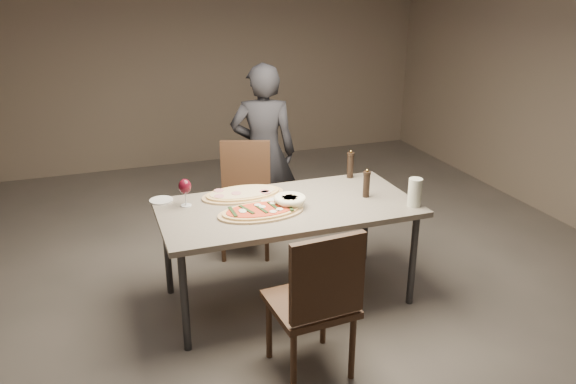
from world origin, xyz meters
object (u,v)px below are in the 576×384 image
object	(u,v)px
bread_basket	(290,201)
chair_near	(317,298)
dining_table	(288,213)
carafe	(415,192)
zucchini_pizza	(261,211)
pepper_mill_left	(366,184)
diner	(264,153)
chair_far	(245,191)
ham_pizza	(243,194)

from	to	relation	value
bread_basket	chair_near	xyz separation A→B (m)	(-0.14, -0.85, -0.25)
dining_table	carafe	distance (m)	0.90
zucchini_pizza	carafe	bearing A→B (deg)	-14.14
pepper_mill_left	carafe	distance (m)	0.36
chair_near	diner	bearing A→B (deg)	77.46
chair_near	carafe	bearing A→B (deg)	27.35
chair_far	zucchini_pizza	bearing A→B (deg)	99.12
ham_pizza	carafe	bearing A→B (deg)	-40.43
bread_basket	chair_near	distance (m)	0.90
zucchini_pizza	chair_far	xyz separation A→B (m)	(0.16, 1.00, -0.24)
ham_pizza	carafe	size ratio (longest dim) A/B	3.04
chair_far	diner	size ratio (longest dim) A/B	0.60
ham_pizza	bread_basket	distance (m)	0.40
zucchini_pizza	bread_basket	bearing A→B (deg)	8.61
zucchini_pizza	ham_pizza	size ratio (longest dim) A/B	0.98
bread_basket	chair_near	size ratio (longest dim) A/B	0.23
bread_basket	pepper_mill_left	distance (m)	0.59
diner	ham_pizza	bearing A→B (deg)	80.95
chair_near	ham_pizza	bearing A→B (deg)	91.62
ham_pizza	dining_table	bearing A→B (deg)	-60.22
bread_basket	diner	distance (m)	1.18
zucchini_pizza	carafe	world-z (taller)	carafe
pepper_mill_left	diner	size ratio (longest dim) A/B	0.13
ham_pizza	chair_near	bearing A→B (deg)	-96.68
bread_basket	carafe	size ratio (longest dim) A/B	1.13
dining_table	chair_far	xyz separation A→B (m)	(-0.06, 0.92, -0.16)
chair_near	diner	xyz separation A→B (m)	(0.31, 2.02, 0.24)
zucchini_pizza	diner	size ratio (longest dim) A/B	0.38
dining_table	pepper_mill_left	xyz separation A→B (m)	(0.59, -0.04, 0.16)
bread_basket	zucchini_pizza	bearing A→B (deg)	-169.40
ham_pizza	chair_far	distance (m)	0.71
pepper_mill_left	chair_near	xyz separation A→B (m)	(-0.73, -0.85, -0.30)
carafe	dining_table	bearing A→B (deg)	159.85
dining_table	carafe	xyz separation A→B (m)	(0.83, -0.30, 0.16)
dining_table	zucchini_pizza	xyz separation A→B (m)	(-0.22, -0.08, 0.07)
zucchini_pizza	diner	distance (m)	1.27
chair_near	diner	distance (m)	2.06
pepper_mill_left	dining_table	bearing A→B (deg)	176.28
ham_pizza	chair_far	xyz separation A→B (m)	(0.19, 0.64, -0.24)
carafe	chair_far	bearing A→B (deg)	125.96
diner	dining_table	bearing A→B (deg)	98.71
diner	chair_far	bearing A→B (deg)	59.42
zucchini_pizza	pepper_mill_left	world-z (taller)	pepper_mill_left
pepper_mill_left	chair_far	xyz separation A→B (m)	(-0.65, 0.96, -0.32)
chair_near	chair_far	world-z (taller)	chair_near
dining_table	bread_basket	size ratio (longest dim) A/B	7.93
zucchini_pizza	chair_far	world-z (taller)	chair_far
bread_basket	chair_far	size ratio (longest dim) A/B	0.24
zucchini_pizza	pepper_mill_left	distance (m)	0.82
diner	bread_basket	bearing A→B (deg)	99.00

